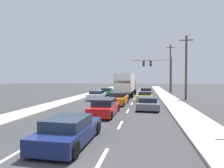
{
  "coord_description": "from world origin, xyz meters",
  "views": [
    {
      "loc": [
        3.23,
        -5.95,
        2.91
      ],
      "look_at": [
        -0.53,
        15.0,
        2.25
      ],
      "focal_mm": 30.01,
      "sensor_mm": 36.0,
      "label": 1
    }
  ],
  "objects_px": {
    "box_truck": "(126,84)",
    "utility_pole_far": "(170,68)",
    "car_white": "(97,95)",
    "car_yellow": "(145,96)",
    "car_green": "(107,92)",
    "car_maroon": "(146,92)",
    "car_navy": "(69,131)",
    "car_red": "(105,107)",
    "car_gray": "(148,103)",
    "utility_pole_mid": "(186,67)",
    "traffic_signal_mast": "(155,67)",
    "car_orange": "(118,99)"
  },
  "relations": [
    {
      "from": "car_orange",
      "to": "utility_pole_far",
      "type": "xyz_separation_m",
      "value": [
        8.3,
        21.47,
        4.62
      ]
    },
    {
      "from": "car_gray",
      "to": "utility_pole_mid",
      "type": "height_order",
      "value": "utility_pole_mid"
    },
    {
      "from": "car_green",
      "to": "car_orange",
      "type": "relative_size",
      "value": 0.92
    },
    {
      "from": "box_truck",
      "to": "car_yellow",
      "type": "relative_size",
      "value": 2.24
    },
    {
      "from": "car_green",
      "to": "traffic_signal_mast",
      "type": "bearing_deg",
      "value": 24.06
    },
    {
      "from": "car_navy",
      "to": "car_gray",
      "type": "bearing_deg",
      "value": 70.48
    },
    {
      "from": "utility_pole_mid",
      "to": "box_truck",
      "type": "bearing_deg",
      "value": 160.74
    },
    {
      "from": "car_yellow",
      "to": "car_orange",
      "type": "bearing_deg",
      "value": -124.56
    },
    {
      "from": "car_yellow",
      "to": "car_gray",
      "type": "xyz_separation_m",
      "value": [
        0.31,
        -7.01,
        -0.01
      ]
    },
    {
      "from": "car_gray",
      "to": "utility_pole_far",
      "type": "bearing_deg",
      "value": 78.25
    },
    {
      "from": "car_navy",
      "to": "car_gray",
      "type": "xyz_separation_m",
      "value": [
        3.6,
        10.17,
        -0.04
      ]
    },
    {
      "from": "box_truck",
      "to": "utility_pole_far",
      "type": "height_order",
      "value": "utility_pole_far"
    },
    {
      "from": "box_truck",
      "to": "car_white",
      "type": "bearing_deg",
      "value": -120.78
    },
    {
      "from": "car_green",
      "to": "box_truck",
      "type": "relative_size",
      "value": 0.45
    },
    {
      "from": "car_navy",
      "to": "box_truck",
      "type": "bearing_deg",
      "value": 89.36
    },
    {
      "from": "car_white",
      "to": "car_red",
      "type": "xyz_separation_m",
      "value": [
        3.22,
        -9.84,
        0.02
      ]
    },
    {
      "from": "car_white",
      "to": "traffic_signal_mast",
      "type": "relative_size",
      "value": 0.57
    },
    {
      "from": "car_orange",
      "to": "car_yellow",
      "type": "bearing_deg",
      "value": 55.44
    },
    {
      "from": "car_gray",
      "to": "utility_pole_mid",
      "type": "distance_m",
      "value": 11.14
    },
    {
      "from": "car_orange",
      "to": "car_white",
      "type": "bearing_deg",
      "value": 132.5
    },
    {
      "from": "car_navy",
      "to": "car_yellow",
      "type": "relative_size",
      "value": 1.01
    },
    {
      "from": "box_truck",
      "to": "utility_pole_mid",
      "type": "relative_size",
      "value": 1.07
    },
    {
      "from": "car_red",
      "to": "car_navy",
      "type": "height_order",
      "value": "car_red"
    },
    {
      "from": "car_gray",
      "to": "traffic_signal_mast",
      "type": "relative_size",
      "value": 0.59
    },
    {
      "from": "car_gray",
      "to": "utility_pole_mid",
      "type": "relative_size",
      "value": 0.49
    },
    {
      "from": "utility_pole_mid",
      "to": "utility_pole_far",
      "type": "relative_size",
      "value": 0.86
    },
    {
      "from": "car_gray",
      "to": "utility_pole_far",
      "type": "height_order",
      "value": "utility_pole_far"
    },
    {
      "from": "car_green",
      "to": "utility_pole_far",
      "type": "bearing_deg",
      "value": 40.01
    },
    {
      "from": "car_red",
      "to": "car_maroon",
      "type": "distance_m",
      "value": 17.51
    },
    {
      "from": "car_green",
      "to": "car_orange",
      "type": "height_order",
      "value": "car_orange"
    },
    {
      "from": "box_truck",
      "to": "car_red",
      "type": "xyz_separation_m",
      "value": [
        -0.11,
        -15.42,
        -1.45
      ]
    },
    {
      "from": "traffic_signal_mast",
      "to": "car_white",
      "type": "bearing_deg",
      "value": -125.57
    },
    {
      "from": "car_maroon",
      "to": "traffic_signal_mast",
      "type": "xyz_separation_m",
      "value": [
        1.67,
        4.11,
        4.47
      ]
    },
    {
      "from": "car_green",
      "to": "utility_pole_mid",
      "type": "xyz_separation_m",
      "value": [
        12.17,
        -5.08,
        3.95
      ]
    },
    {
      "from": "car_red",
      "to": "car_maroon",
      "type": "relative_size",
      "value": 1.01
    },
    {
      "from": "box_truck",
      "to": "car_navy",
      "type": "height_order",
      "value": "box_truck"
    },
    {
      "from": "car_red",
      "to": "car_gray",
      "type": "bearing_deg",
      "value": 44.5
    },
    {
      "from": "car_yellow",
      "to": "traffic_signal_mast",
      "type": "bearing_deg",
      "value": 80.49
    },
    {
      "from": "car_white",
      "to": "car_maroon",
      "type": "xyz_separation_m",
      "value": [
        6.52,
        7.36,
        -0.0
      ]
    },
    {
      "from": "box_truck",
      "to": "car_gray",
      "type": "height_order",
      "value": "box_truck"
    },
    {
      "from": "car_white",
      "to": "car_yellow",
      "type": "xyz_separation_m",
      "value": [
        6.37,
        0.57,
        -0.05
      ]
    },
    {
      "from": "car_navy",
      "to": "utility_pole_far",
      "type": "xyz_separation_m",
      "value": [
        8.63,
        34.35,
        4.65
      ]
    },
    {
      "from": "car_green",
      "to": "car_maroon",
      "type": "bearing_deg",
      "value": -2.66
    },
    {
      "from": "car_red",
      "to": "utility_pole_far",
      "type": "distance_m",
      "value": 29.23
    },
    {
      "from": "car_orange",
      "to": "car_gray",
      "type": "xyz_separation_m",
      "value": [
        3.27,
        -2.71,
        -0.07
      ]
    },
    {
      "from": "car_navy",
      "to": "car_green",
      "type": "bearing_deg",
      "value": 97.89
    },
    {
      "from": "box_truck",
      "to": "car_green",
      "type": "bearing_deg",
      "value": 149.92
    },
    {
      "from": "car_green",
      "to": "utility_pole_mid",
      "type": "relative_size",
      "value": 0.48
    },
    {
      "from": "car_maroon",
      "to": "car_green",
      "type": "bearing_deg",
      "value": 177.34
    },
    {
      "from": "utility_pole_mid",
      "to": "utility_pole_far",
      "type": "xyz_separation_m",
      "value": [
        -0.17,
        15.15,
        0.73
      ]
    }
  ]
}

